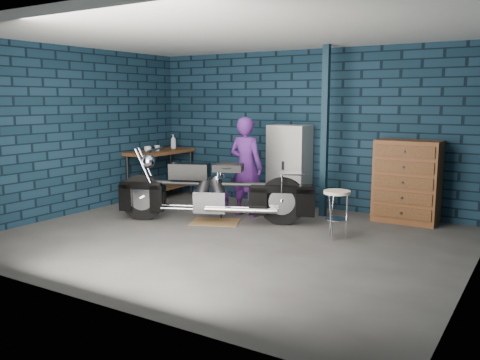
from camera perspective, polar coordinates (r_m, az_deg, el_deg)
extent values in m
plane|color=#52504D|center=(6.91, -1.27, -6.59)|extent=(6.00, 6.00, 0.00)
cube|color=#0E212F|center=(8.87, 7.55, 5.66)|extent=(6.00, 0.02, 2.70)
cube|color=#0E212F|center=(8.68, -18.25, 5.21)|extent=(0.02, 5.00, 2.70)
cube|color=#0E212F|center=(5.64, 25.22, 2.96)|extent=(0.02, 5.00, 2.70)
cube|color=silver|center=(6.71, -1.36, 16.21)|extent=(6.00, 5.00, 0.02)
cube|color=#102532|center=(8.15, 9.50, 5.32)|extent=(0.10, 0.10, 2.70)
cube|color=brown|center=(9.77, -8.92, 0.66)|extent=(0.60, 1.40, 0.91)
cube|color=brown|center=(7.82, -2.80, -4.72)|extent=(0.88, 0.78, 0.01)
imported|color=#491C6A|center=(8.11, 0.68, 1.49)|extent=(0.60, 0.40, 1.59)
cube|color=gray|center=(9.53, -10.29, -1.57)|extent=(0.42, 0.30, 0.26)
cube|color=beige|center=(8.77, 5.54, 1.49)|extent=(0.67, 0.48, 1.43)
cube|color=brown|center=(8.12, 18.23, -0.16)|extent=(0.94, 0.52, 1.26)
imported|color=beige|center=(9.44, -10.32, 3.43)|extent=(0.14, 0.14, 0.10)
imported|color=beige|center=(9.64, -9.27, 3.56)|extent=(0.14, 0.14, 0.10)
imported|color=gray|center=(10.01, -7.49, 4.31)|extent=(0.12, 0.12, 0.28)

